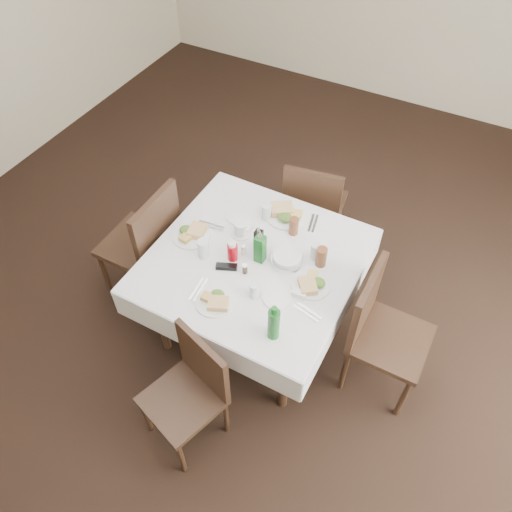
{
  "coord_description": "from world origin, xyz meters",
  "views": [
    {
      "loc": [
        1.04,
        -1.93,
        3.2
      ],
      "look_at": [
        0.06,
        -0.07,
        0.8
      ],
      "focal_mm": 35.0,
      "sensor_mm": 36.0,
      "label": 1
    }
  ],
  "objects_px": {
    "water_s": "(254,290)",
    "oil_cruet_dark": "(259,239)",
    "chair_north": "(313,204)",
    "chair_west": "(148,240)",
    "water_n": "(266,212)",
    "bread_basket": "(287,259)",
    "oil_cruet_green": "(260,248)",
    "green_bottle": "(274,324)",
    "chair_east": "(379,327)",
    "water_e": "(316,251)",
    "water_w": "(204,249)",
    "chair_south": "(192,386)",
    "dining_table": "(254,267)",
    "ketchup_bottle": "(233,251)",
    "coffee_mug": "(241,229)"
  },
  "relations": [
    {
      "from": "water_w",
      "to": "oil_cruet_dark",
      "type": "bearing_deg",
      "value": 38.77
    },
    {
      "from": "green_bottle",
      "to": "chair_east",
      "type": "bearing_deg",
      "value": 43.54
    },
    {
      "from": "chair_south",
      "to": "coffee_mug",
      "type": "distance_m",
      "value": 1.06
    },
    {
      "from": "chair_north",
      "to": "ketchup_bottle",
      "type": "relative_size",
      "value": 6.39
    },
    {
      "from": "water_w",
      "to": "coffee_mug",
      "type": "relative_size",
      "value": 0.95
    },
    {
      "from": "dining_table",
      "to": "oil_cruet_green",
      "type": "relative_size",
      "value": 5.0
    },
    {
      "from": "chair_east",
      "to": "chair_west",
      "type": "bearing_deg",
      "value": -176.94
    },
    {
      "from": "water_s",
      "to": "chair_north",
      "type": "bearing_deg",
      "value": 94.62
    },
    {
      "from": "water_n",
      "to": "green_bottle",
      "type": "distance_m",
      "value": 0.95
    },
    {
      "from": "water_e",
      "to": "coffee_mug",
      "type": "relative_size",
      "value": 0.83
    },
    {
      "from": "chair_east",
      "to": "chair_west",
      "type": "height_order",
      "value": "chair_west"
    },
    {
      "from": "bread_basket",
      "to": "oil_cruet_dark",
      "type": "distance_m",
      "value": 0.23
    },
    {
      "from": "dining_table",
      "to": "chair_north",
      "type": "distance_m",
      "value": 0.9
    },
    {
      "from": "water_e",
      "to": "water_w",
      "type": "height_order",
      "value": "water_w"
    },
    {
      "from": "dining_table",
      "to": "water_w",
      "type": "xyz_separation_m",
      "value": [
        -0.3,
        -0.13,
        0.15
      ]
    },
    {
      "from": "oil_cruet_green",
      "to": "chair_west",
      "type": "bearing_deg",
      "value": -174.72
    },
    {
      "from": "water_e",
      "to": "green_bottle",
      "type": "bearing_deg",
      "value": -87.86
    },
    {
      "from": "water_n",
      "to": "water_w",
      "type": "xyz_separation_m",
      "value": [
        -0.2,
        -0.5,
        0.01
      ]
    },
    {
      "from": "water_n",
      "to": "bread_basket",
      "type": "bearing_deg",
      "value": -44.67
    },
    {
      "from": "water_s",
      "to": "green_bottle",
      "type": "relative_size",
      "value": 0.43
    },
    {
      "from": "chair_south",
      "to": "water_e",
      "type": "height_order",
      "value": "water_e"
    },
    {
      "from": "water_e",
      "to": "coffee_mug",
      "type": "height_order",
      "value": "water_e"
    },
    {
      "from": "chair_west",
      "to": "water_s",
      "type": "height_order",
      "value": "chair_west"
    },
    {
      "from": "chair_north",
      "to": "water_e",
      "type": "bearing_deg",
      "value": -67.12
    },
    {
      "from": "water_w",
      "to": "ketchup_bottle",
      "type": "height_order",
      "value": "ketchup_bottle"
    },
    {
      "from": "chair_north",
      "to": "bread_basket",
      "type": "relative_size",
      "value": 4.49
    },
    {
      "from": "chair_north",
      "to": "bread_basket",
      "type": "bearing_deg",
      "value": -79.57
    },
    {
      "from": "chair_north",
      "to": "oil_cruet_green",
      "type": "height_order",
      "value": "oil_cruet_green"
    },
    {
      "from": "oil_cruet_dark",
      "to": "water_w",
      "type": "bearing_deg",
      "value": -141.23
    },
    {
      "from": "chair_north",
      "to": "water_w",
      "type": "bearing_deg",
      "value": -108.83
    },
    {
      "from": "water_w",
      "to": "water_n",
      "type": "bearing_deg",
      "value": 68.45
    },
    {
      "from": "chair_north",
      "to": "oil_cruet_dark",
      "type": "xyz_separation_m",
      "value": [
        -0.07,
        -0.79,
        0.32
      ]
    },
    {
      "from": "chair_south",
      "to": "oil_cruet_dark",
      "type": "xyz_separation_m",
      "value": [
        -0.05,
        0.94,
        0.35
      ]
    },
    {
      "from": "bread_basket",
      "to": "oil_cruet_green",
      "type": "bearing_deg",
      "value": -159.36
    },
    {
      "from": "ketchup_bottle",
      "to": "green_bottle",
      "type": "xyz_separation_m",
      "value": [
        0.49,
        -0.4,
        0.05
      ]
    },
    {
      "from": "chair_south",
      "to": "bread_basket",
      "type": "xyz_separation_m",
      "value": [
        0.16,
        0.91,
        0.3
      ]
    },
    {
      "from": "dining_table",
      "to": "water_n",
      "type": "distance_m",
      "value": 0.41
    },
    {
      "from": "dining_table",
      "to": "chair_south",
      "type": "bearing_deg",
      "value": -87.62
    },
    {
      "from": "water_s",
      "to": "oil_cruet_dark",
      "type": "xyz_separation_m",
      "value": [
        -0.16,
        0.36,
        0.03
      ]
    },
    {
      "from": "oil_cruet_dark",
      "to": "green_bottle",
      "type": "distance_m",
      "value": 0.68
    },
    {
      "from": "chair_south",
      "to": "coffee_mug",
      "type": "relative_size",
      "value": 6.02
    },
    {
      "from": "water_s",
      "to": "coffee_mug",
      "type": "relative_size",
      "value": 0.79
    },
    {
      "from": "chair_south",
      "to": "oil_cruet_dark",
      "type": "distance_m",
      "value": 1.0
    },
    {
      "from": "coffee_mug",
      "to": "oil_cruet_dark",
      "type": "bearing_deg",
      "value": -19.32
    },
    {
      "from": "dining_table",
      "to": "chair_west",
      "type": "xyz_separation_m",
      "value": [
        -0.83,
        -0.07,
        -0.1
      ]
    },
    {
      "from": "chair_east",
      "to": "water_n",
      "type": "xyz_separation_m",
      "value": [
        -0.97,
        0.35,
        0.26
      ]
    },
    {
      "from": "chair_north",
      "to": "oil_cruet_dark",
      "type": "relative_size",
      "value": 4.58
    },
    {
      "from": "chair_west",
      "to": "water_w",
      "type": "distance_m",
      "value": 0.59
    },
    {
      "from": "water_n",
      "to": "water_s",
      "type": "bearing_deg",
      "value": -69.03
    },
    {
      "from": "water_n",
      "to": "dining_table",
      "type": "bearing_deg",
      "value": -74.84
    }
  ]
}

